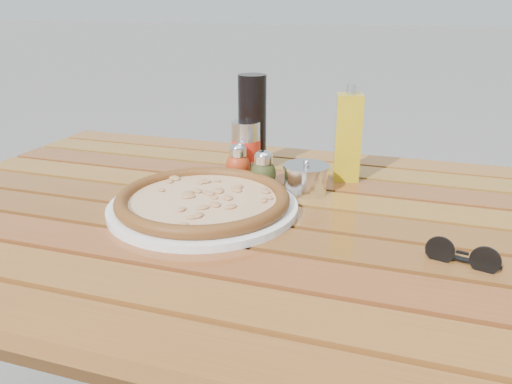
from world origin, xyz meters
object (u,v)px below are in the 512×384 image
(dark_bottle, at_px, (252,122))
(parmesan_tin, at_px, (306,178))
(table, at_px, (253,246))
(sunglasses, at_px, (462,256))
(pepper_shaker, at_px, (238,162))
(olive_oil_cruet, at_px, (348,137))
(oregano_shaker, at_px, (263,170))
(plate, at_px, (203,207))
(soda_can, at_px, (246,147))
(pizza, at_px, (203,199))

(dark_bottle, bearing_deg, parmesan_tin, -38.32)
(table, height_order, sunglasses, sunglasses)
(table, relative_size, pepper_shaker, 17.07)
(olive_oil_cruet, bearing_deg, oregano_shaker, -145.86)
(plate, height_order, soda_can, soda_can)
(table, bearing_deg, dark_bottle, 108.58)
(table, bearing_deg, soda_can, 112.17)
(plate, distance_m, pizza, 0.02)
(pizza, xyz_separation_m, oregano_shaker, (0.07, 0.16, 0.02))
(parmesan_tin, xyz_separation_m, sunglasses, (0.29, -0.23, -0.01))
(oregano_shaker, xyz_separation_m, sunglasses, (0.39, -0.24, -0.02))
(table, height_order, soda_can, soda_can)
(pepper_shaker, xyz_separation_m, sunglasses, (0.46, -0.27, -0.02))
(pepper_shaker, relative_size, parmesan_tin, 0.83)
(plate, xyz_separation_m, olive_oil_cruet, (0.23, 0.27, 0.09))
(pizza, xyz_separation_m, soda_can, (0.00, 0.25, 0.04))
(plate, bearing_deg, soda_can, 89.79)
(dark_bottle, height_order, soda_can, dark_bottle)
(oregano_shaker, xyz_separation_m, dark_bottle, (-0.07, 0.12, 0.07))
(table, relative_size, pizza, 3.47)
(table, xyz_separation_m, sunglasses, (0.37, -0.11, 0.09))
(pizza, distance_m, oregano_shaker, 0.18)
(olive_oil_cruet, bearing_deg, parmesan_tin, -120.89)
(sunglasses, bearing_deg, table, 177.46)
(oregano_shaker, bearing_deg, table, -81.53)
(sunglasses, bearing_deg, olive_oil_cruet, 136.84)
(pepper_shaker, xyz_separation_m, oregano_shaker, (0.07, -0.04, 0.00))
(table, distance_m, soda_can, 0.27)
(parmesan_tin, bearing_deg, sunglasses, -38.76)
(soda_can, distance_m, sunglasses, 0.56)
(sunglasses, bearing_deg, pizza, -175.96)
(plate, relative_size, dark_bottle, 1.64)
(olive_oil_cruet, relative_size, parmesan_tin, 2.12)
(plate, xyz_separation_m, dark_bottle, (0.00, 0.28, 0.10))
(oregano_shaker, distance_m, dark_bottle, 0.16)
(pepper_shaker, bearing_deg, sunglasses, -30.89)
(parmesan_tin, bearing_deg, pizza, -136.05)
(table, height_order, pepper_shaker, pepper_shaker)
(soda_can, relative_size, parmesan_tin, 1.21)
(table, distance_m, dark_bottle, 0.33)
(pizza, xyz_separation_m, dark_bottle, (0.00, 0.28, 0.09))
(table, bearing_deg, pepper_shaker, 118.39)
(table, relative_size, oregano_shaker, 17.07)
(plate, distance_m, oregano_shaker, 0.18)
(table, relative_size, plate, 3.89)
(dark_bottle, distance_m, sunglasses, 0.59)
(pepper_shaker, xyz_separation_m, dark_bottle, (0.00, 0.09, 0.07))
(pizza, height_order, parmesan_tin, parmesan_tin)
(olive_oil_cruet, bearing_deg, soda_can, -174.78)
(pizza, bearing_deg, olive_oil_cruet, 49.43)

